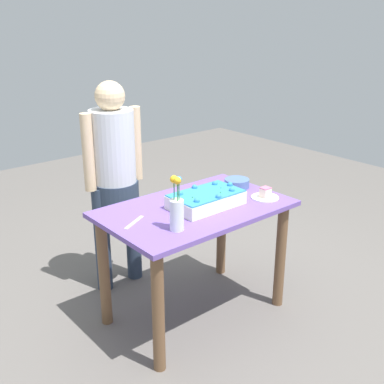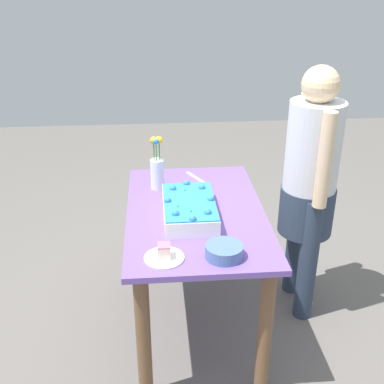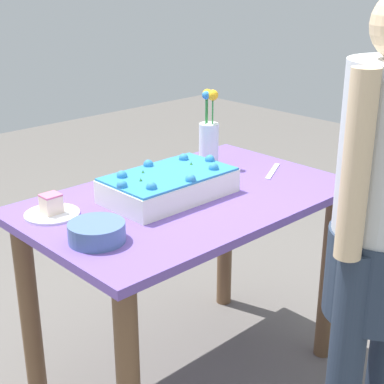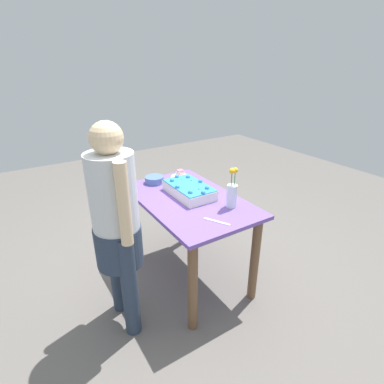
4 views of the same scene
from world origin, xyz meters
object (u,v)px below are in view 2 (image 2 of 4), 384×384
serving_plate_with_slice (164,255)px  cake_knife (196,178)px  flower_vase (157,169)px  fruit_bowl (224,251)px  person_standing (310,179)px  sheet_cake (189,208)px

serving_plate_with_slice → cake_knife: (-0.87, 0.22, -0.02)m
serving_plate_with_slice → flower_vase: (-0.74, -0.02, 0.10)m
fruit_bowl → person_standing: 0.85m
serving_plate_with_slice → cake_knife: 0.90m
flower_vase → fruit_bowl: size_ratio=1.85×
serving_plate_with_slice → fruit_bowl: size_ratio=1.06×
flower_vase → fruit_bowl: flower_vase is taller
fruit_bowl → person_standing: size_ratio=0.11×
sheet_cake → fruit_bowl: (0.39, 0.13, -0.02)m
cake_knife → fruit_bowl: (0.88, 0.05, 0.03)m
flower_vase → sheet_cake: bearing=23.8°
serving_plate_with_slice → person_standing: person_standing is taller
sheet_cake → person_standing: (-0.23, 0.70, 0.04)m
sheet_cake → serving_plate_with_slice: (0.39, -0.14, -0.03)m
cake_knife → flower_vase: (0.13, -0.23, 0.12)m
cake_knife → person_standing: person_standing is taller
cake_knife → fruit_bowl: fruit_bowl is taller
serving_plate_with_slice → person_standing: size_ratio=0.12×
serving_plate_with_slice → fruit_bowl: bearing=88.3°
sheet_cake → cake_knife: (-0.48, 0.08, -0.04)m
flower_vase → serving_plate_with_slice: bearing=1.2°
cake_knife → flower_vase: bearing=91.3°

